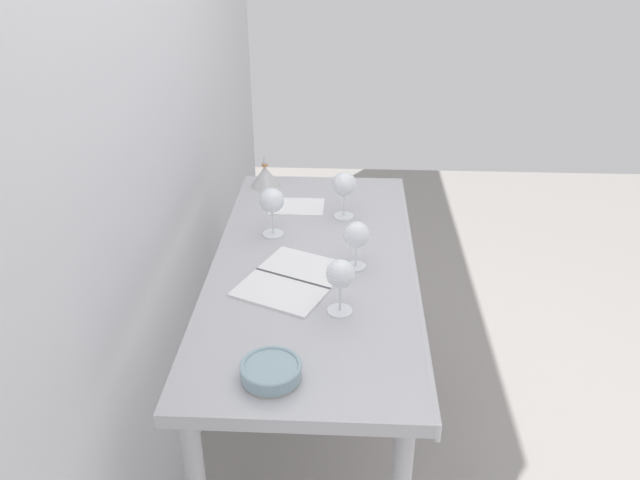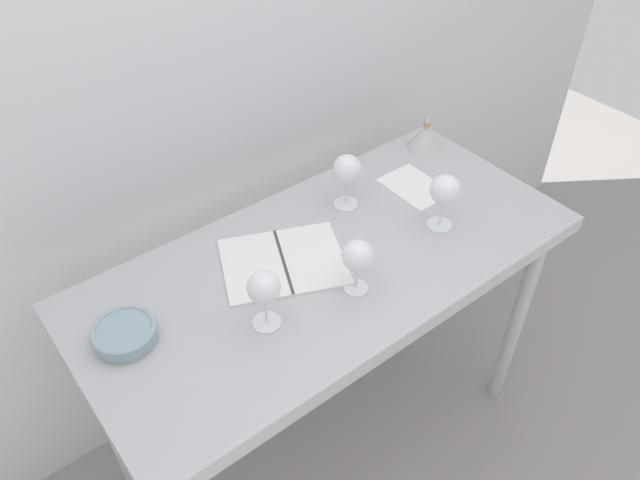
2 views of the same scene
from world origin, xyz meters
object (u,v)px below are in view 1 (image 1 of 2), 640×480
Objects in this scene: wine_glass_far_right at (272,202)px; decanter_funnel at (265,176)px; tasting_sheet_upper at (297,206)px; wine_glass_near_center at (357,236)px; tasting_bowl at (271,371)px; wine_glass_near_left at (340,276)px; wine_glass_near_right at (344,186)px; open_notebook at (292,280)px.

wine_glass_far_right is 0.43m from decanter_funnel.
decanter_funnel is (0.19, 0.14, 0.04)m from tasting_sheet_upper.
wine_glass_near_center is 1.03× the size of tasting_bowl.
wine_glass_near_left is 0.96× the size of wine_glass_near_right.
wine_glass_far_right is 1.10× the size of wine_glass_near_center.
tasting_sheet_upper is at bearing -15.98° from wine_glass_far_right.
wine_glass_near_right is 0.28m from wine_glass_far_right.
tasting_sheet_upper is (0.23, -0.06, -0.12)m from wine_glass_far_right.
wine_glass_near_center is 0.59m from tasting_bowl.
wine_glass_far_right is (-0.15, 0.24, 0.00)m from wine_glass_near_right.
wine_glass_near_left is 0.71m from tasting_sheet_upper.
wine_glass_near_left is 0.41× the size of open_notebook.
open_notebook reaches higher than tasting_sheet_upper.
wine_glass_far_right is (0.45, 0.24, 0.01)m from wine_glass_near_left.
wine_glass_near_left reaches higher than open_notebook.
wine_glass_near_left reaches higher than decanter_funnel.
wine_glass_near_left is 0.35m from tasting_bowl.
tasting_sheet_upper is (0.08, 0.18, -0.12)m from wine_glass_near_right.
open_notebook is at bearing 115.45° from wine_glass_near_center.
wine_glass_near_left reaches higher than tasting_sheet_upper.
tasting_bowl is (-0.90, 0.16, -0.10)m from wine_glass_near_right.
wine_glass_far_right is 0.76m from tasting_bowl.
tasting_bowl is 1.15× the size of decanter_funnel.
wine_glass_near_left is 1.08× the size of tasting_bowl.
wine_glass_near_center is at bearing -20.81° from tasting_bowl.
wine_glass_near_center is at bearing -40.68° from open_notebook.
tasting_bowl is at bearing -157.68° from open_notebook.
tasting_bowl is (-0.97, -0.02, 0.02)m from tasting_sheet_upper.
tasting_sheet_upper is at bearing 67.02° from wine_glass_near_right.
wine_glass_near_right is at bearing -10.22° from tasting_bowl.
tasting_sheet_upper is (0.68, 0.18, -0.12)m from wine_glass_near_left.
tasting_bowl is at bearing 169.78° from wine_glass_near_right.
open_notebook is at bearing 43.68° from wine_glass_near_left.
wine_glass_far_right is 0.26m from tasting_sheet_upper.
wine_glass_far_right is at bearing 28.06° from wine_glass_near_left.
wine_glass_near_center is 0.24m from open_notebook.
wine_glass_near_left is 0.51m from wine_glass_far_right.
open_notebook is (-0.45, 0.15, -0.12)m from wine_glass_near_right.
wine_glass_near_center reaches higher than open_notebook.
tasting_sheet_upper is 1.53× the size of decanter_funnel.
wine_glass_near_right reaches higher than wine_glass_near_center.
wine_glass_near_left is 1.24× the size of decanter_funnel.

